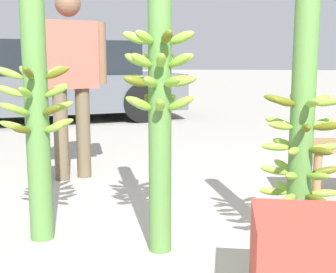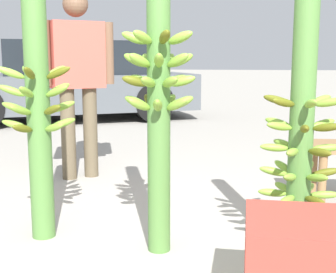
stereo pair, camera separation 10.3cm
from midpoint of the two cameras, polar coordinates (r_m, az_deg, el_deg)
banana_stalk_left at (r=2.76m, az=-16.80°, el=3.98°), size 0.45×0.44×1.60m
banana_stalk_center at (r=2.46m, az=-2.21°, el=5.89°), size 0.40×0.40×1.73m
banana_stalk_right at (r=2.49m, az=14.83°, el=0.35°), size 0.42×0.42×1.39m
vendor_person at (r=4.12m, az=-12.56°, el=7.90°), size 0.59×0.48×1.61m
parked_car at (r=8.24m, az=-13.95°, el=6.46°), size 4.63×3.64×1.33m
produce_crate at (r=2.00m, az=15.34°, el=-15.45°), size 0.44×0.44×0.44m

